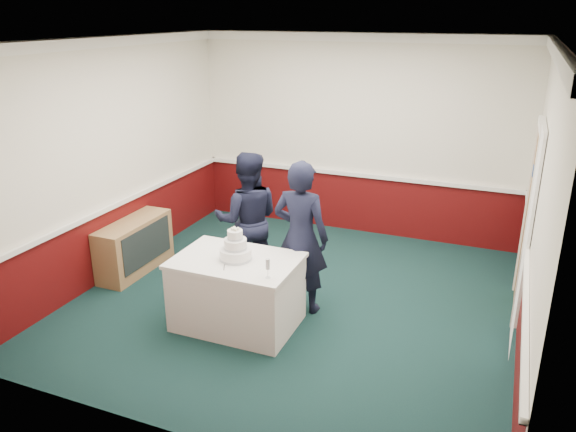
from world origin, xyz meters
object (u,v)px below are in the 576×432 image
at_px(wedding_cake, 236,249).
at_px(champagne_flute, 268,265).
at_px(cake_knife, 224,266).
at_px(person_man, 248,220).
at_px(person_woman, 301,237).
at_px(cake_table, 237,292).
at_px(sideboard, 135,246).

bearing_deg(wedding_cake, champagne_flute, -29.25).
bearing_deg(cake_knife, person_man, 79.96).
xyz_separation_m(wedding_cake, person_woman, (0.51, 0.60, -0.01)).
distance_m(wedding_cake, cake_knife, 0.23).
xyz_separation_m(cake_table, cake_knife, (-0.03, -0.20, 0.39)).
distance_m(cake_table, person_man, 1.11).
bearing_deg(person_woman, sideboard, -1.71).
bearing_deg(sideboard, person_woman, -2.79).
height_order(cake_knife, champagne_flute, champagne_flute).
xyz_separation_m(sideboard, cake_knife, (1.86, -0.92, 0.44)).
bearing_deg(cake_table, person_woman, 49.84).
distance_m(person_man, person_woman, 0.91).
xyz_separation_m(champagne_flute, person_man, (-0.83, 1.24, -0.07)).
bearing_deg(champagne_flute, person_man, 123.76).
height_order(cake_table, champagne_flute, champagne_flute).
height_order(wedding_cake, person_man, person_man).
bearing_deg(cake_table, wedding_cake, 90.00).
bearing_deg(cake_table, sideboard, 159.12).
distance_m(cake_knife, person_man, 1.20).
bearing_deg(cake_knife, person_woman, 31.60).
relative_size(person_man, person_woman, 0.96).
xyz_separation_m(wedding_cake, champagne_flute, (0.50, -0.28, 0.03)).
bearing_deg(sideboard, cake_knife, -26.35).
bearing_deg(person_man, sideboard, -15.20).
height_order(sideboard, champagne_flute, champagne_flute).
height_order(sideboard, cake_table, cake_table).
distance_m(cake_knife, person_woman, 0.97).
relative_size(sideboard, person_woman, 0.67).
distance_m(champagne_flute, person_woman, 0.88).
bearing_deg(wedding_cake, person_man, 108.95).
distance_m(sideboard, person_man, 1.66).
relative_size(cake_table, person_man, 0.77).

